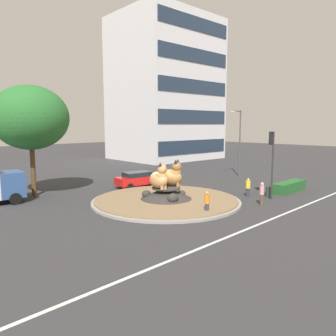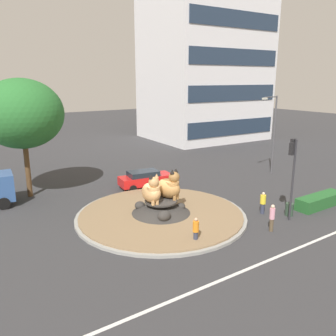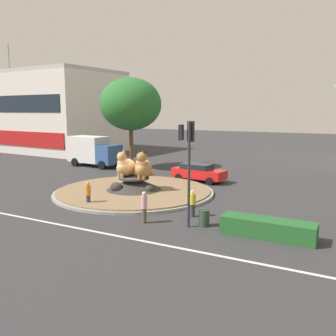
{
  "view_description": "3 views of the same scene",
  "coord_description": "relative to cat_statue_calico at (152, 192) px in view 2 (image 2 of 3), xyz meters",
  "views": [
    {
      "loc": [
        -17.72,
        -18.3,
        6.14
      ],
      "look_at": [
        1.43,
        1.26,
        2.48
      ],
      "focal_mm": 34.96,
      "sensor_mm": 36.0,
      "label": 1
    },
    {
      "loc": [
        -12.07,
        -19.02,
        9.31
      ],
      "look_at": [
        1.68,
        1.66,
        2.9
      ],
      "focal_mm": 37.0,
      "sensor_mm": 36.0,
      "label": 2
    },
    {
      "loc": [
        14.66,
        -22.24,
        6.13
      ],
      "look_at": [
        2.11,
        1.4,
        1.85
      ],
      "focal_mm": 39.05,
      "sensor_mm": 36.0,
      "label": 3
    }
  ],
  "objects": [
    {
      "name": "broadleaf_tree_behind_island",
      "position": [
        -5.86,
        9.58,
        4.73
      ],
      "size": [
        6.35,
        6.35,
        9.4
      ],
      "color": "brown",
      "rests_on": "ground"
    },
    {
      "name": "litter_bin",
      "position": [
        8.32,
        -4.82,
        -1.51
      ],
      "size": [
        0.56,
        0.56,
        0.9
      ],
      "color": "#2D4233",
      "rests_on": "ground"
    },
    {
      "name": "ground_plane",
      "position": [
        0.73,
        -0.01,
        -1.96
      ],
      "size": [
        160.0,
        160.0,
        0.0
      ],
      "primitive_type": "plane",
      "color": "#333335"
    },
    {
      "name": "streetlight_arm",
      "position": [
        15.88,
        3.34,
        2.57
      ],
      "size": [
        2.56,
        0.66,
        7.76
      ],
      "rotation": [
        0.0,
        0.0,
        3.34
      ],
      "color": "#4C4C51",
      "rests_on": "ground"
    },
    {
      "name": "cat_statue_calico",
      "position": [
        0.0,
        0.0,
        0.0
      ],
      "size": [
        1.5,
        2.09,
        2.09
      ],
      "rotation": [
        0.0,
        0.0,
        -1.7
      ],
      "color": "tan",
      "rests_on": "roundabout_island"
    },
    {
      "name": "sedan_on_far_lane",
      "position": [
        3.16,
        6.4,
        -1.15
      ],
      "size": [
        4.82,
        2.43,
        1.52
      ],
      "rotation": [
        0.0,
        0.0,
        -0.13
      ],
      "color": "red",
      "rests_on": "ground"
    },
    {
      "name": "pedestrian_yellow_shirt",
      "position": [
        7.05,
        -3.52,
        -1.14
      ],
      "size": [
        0.4,
        0.4,
        1.58
      ],
      "rotation": [
        0.0,
        0.0,
        5.03
      ],
      "color": "#33384C",
      "rests_on": "ground"
    },
    {
      "name": "office_tower",
      "position": [
        24.48,
        24.7,
        10.29
      ],
      "size": [
        17.27,
        15.04,
        24.5
      ],
      "rotation": [
        0.0,
        0.0,
        -0.04
      ],
      "color": "silver",
      "rests_on": "ground"
    },
    {
      "name": "roundabout_island",
      "position": [
        0.72,
        -0.01,
        -1.63
      ],
      "size": [
        11.78,
        11.78,
        1.2
      ],
      "color": "gray",
      "rests_on": "ground"
    },
    {
      "name": "clipped_hedge_strip",
      "position": [
        11.7,
        -4.98,
        -1.51
      ],
      "size": [
        4.5,
        1.2,
        0.9
      ],
      "primitive_type": "cube",
      "color": "#235B28",
      "rests_on": "ground"
    },
    {
      "name": "cat_statue_tabby",
      "position": [
        1.49,
        0.09,
        0.03
      ],
      "size": [
        1.75,
        2.32,
        2.18
      ],
      "rotation": [
        0.0,
        0.0,
        -1.24
      ],
      "color": "#9E703D",
      "rests_on": "roundabout_island"
    },
    {
      "name": "lane_centreline",
      "position": [
        0.73,
        -8.25,
        -1.96
      ],
      "size": [
        112.0,
        0.2,
        0.01
      ],
      "primitive_type": "cube",
      "color": "silver",
      "rests_on": "ground"
    },
    {
      "name": "traffic_light_mast",
      "position": [
        7.56,
        -5.27,
        2.09
      ],
      "size": [
        0.71,
        0.56,
        5.56
      ],
      "rotation": [
        0.0,
        0.0,
        1.63
      ],
      "color": "#2D2D33",
      "rests_on": "ground"
    },
    {
      "name": "pedestrian_orange_shirt",
      "position": [
        0.22,
        -4.55,
        -1.12
      ],
      "size": [
        0.36,
        0.36,
        1.6
      ],
      "rotation": [
        0.0,
        0.0,
        2.65
      ],
      "color": "#33384C",
      "rests_on": "ground"
    },
    {
      "name": "pedestrian_pink_shirt",
      "position": [
        5.23,
        -5.86,
        -1.01
      ],
      "size": [
        0.33,
        0.33,
        1.76
      ],
      "rotation": [
        0.0,
        0.0,
        1.65
      ],
      "color": "brown",
      "rests_on": "ground"
    }
  ]
}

